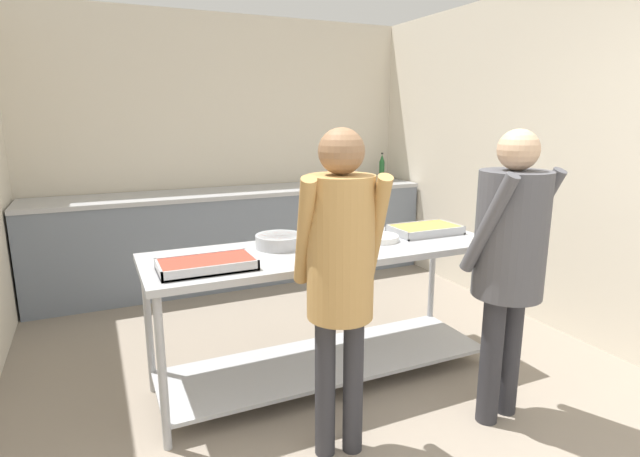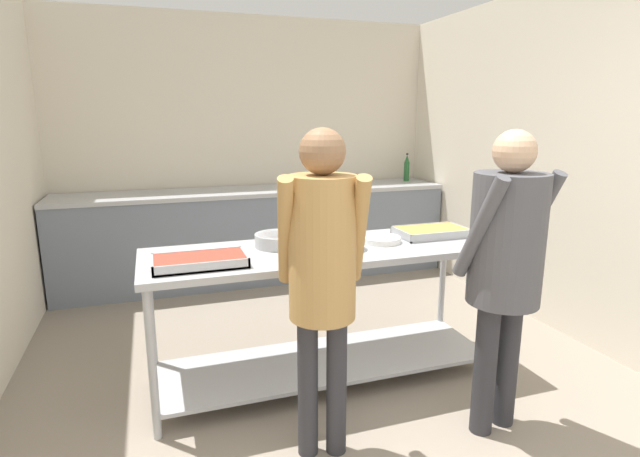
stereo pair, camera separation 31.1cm
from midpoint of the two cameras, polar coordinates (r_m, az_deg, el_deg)
The scene contains 12 objects.
wall_rear at distance 5.37m, azimuth -6.43°, elevation 9.14°, with size 4.04×0.06×2.65m.
wall_right at distance 4.45m, azimuth 26.48°, elevation 7.13°, with size 0.06×4.33×2.65m.
back_counter at distance 5.14m, azimuth -5.30°, elevation -0.66°, with size 3.88×0.65×0.94m.
serving_counter at distance 3.13m, azimuth 3.46°, elevation -7.23°, with size 2.18×0.70×0.87m.
serving_tray_vegetables at distance 2.72m, azimuth -10.41°, elevation -3.75°, with size 0.50×0.27×0.05m.
sauce_pan at distance 3.07m, azimuth -1.86°, elevation -1.30°, with size 0.43×0.29×0.08m.
broccoli_bowl at distance 3.02m, azimuth 5.88°, elevation -1.66°, with size 0.23×0.23×0.11m.
plate_stack at distance 3.21m, azimuth 9.75°, elevation -1.28°, with size 0.25×0.25×0.04m.
serving_tray_roast at distance 3.45m, azimuth 15.15°, elevation -0.44°, with size 0.46×0.29×0.05m.
guest_serving_left at distance 2.31m, azimuth 4.13°, elevation -3.76°, with size 0.47×0.39×1.61m.
guest_serving_right at distance 2.74m, azimuth 23.57°, elevation -2.70°, with size 0.50×0.37×1.60m.
water_bottle at distance 5.76m, azimuth 11.42°, elevation 6.75°, with size 0.06×0.06×0.31m.
Camera 2 is at (-1.00, -1.08, 1.67)m, focal length 28.00 mm.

